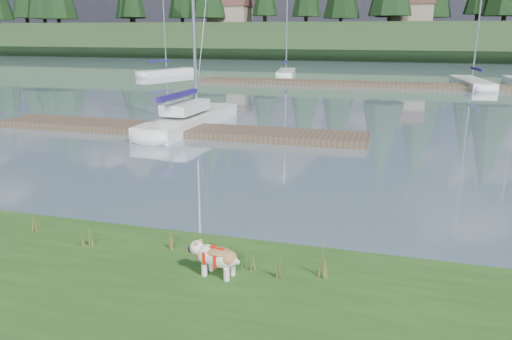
% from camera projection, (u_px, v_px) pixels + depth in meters
% --- Properties ---
extents(ground, '(200.00, 200.00, 0.00)m').
position_uv_depth(ground, '(334.00, 85.00, 39.40)').
color(ground, gray).
rests_on(ground, ground).
extents(ridge, '(200.00, 20.00, 5.00)m').
position_uv_depth(ridge, '(369.00, 41.00, 78.55)').
color(ridge, '#21361A').
rests_on(ridge, ground).
extents(bulldog, '(0.90, 0.45, 0.53)m').
position_uv_depth(bulldog, '(217.00, 256.00, 8.01)').
color(bulldog, silver).
rests_on(bulldog, bank).
extents(sailboat_main, '(2.00, 8.42, 12.07)m').
position_uv_depth(sailboat_main, '(196.00, 115.00, 22.77)').
color(sailboat_main, silver).
rests_on(sailboat_main, ground).
extents(dock_near, '(16.00, 2.00, 0.30)m').
position_uv_depth(dock_near, '(175.00, 130.00, 20.96)').
color(dock_near, '#4C3D2C').
rests_on(dock_near, ground).
extents(dock_far, '(26.00, 2.20, 0.30)m').
position_uv_depth(dock_far, '(359.00, 84.00, 38.84)').
color(dock_far, '#4C3D2C').
rests_on(dock_far, ground).
extents(sailboat_bg_0, '(3.93, 7.23, 10.54)m').
position_uv_depth(sailboat_bg_0, '(171.00, 72.00, 47.95)').
color(sailboat_bg_0, silver).
rests_on(sailboat_bg_0, ground).
extents(sailboat_bg_1, '(2.52, 7.39, 10.91)m').
position_uv_depth(sailboat_bg_1, '(286.00, 72.00, 47.29)').
color(sailboat_bg_1, silver).
rests_on(sailboat_bg_1, ground).
extents(sailboat_bg_3, '(2.74, 8.62, 12.40)m').
position_uv_depth(sailboat_bg_3, '(469.00, 81.00, 38.83)').
color(sailboat_bg_3, silver).
rests_on(sailboat_bg_3, ground).
extents(weed_0, '(0.17, 0.14, 0.60)m').
position_uv_depth(weed_0, '(86.00, 234.00, 9.10)').
color(weed_0, '#475B23').
rests_on(weed_0, bank).
extents(weed_1, '(0.17, 0.14, 0.40)m').
position_uv_depth(weed_1, '(170.00, 240.00, 9.05)').
color(weed_1, '#475B23').
rests_on(weed_1, bank).
extents(weed_2, '(0.17, 0.14, 0.65)m').
position_uv_depth(weed_2, '(280.00, 261.00, 7.96)').
color(weed_2, '#475B23').
rests_on(weed_2, bank).
extents(weed_3, '(0.17, 0.14, 0.45)m').
position_uv_depth(weed_3, '(35.00, 221.00, 9.86)').
color(weed_3, '#475B23').
rests_on(weed_3, bank).
extents(weed_4, '(0.17, 0.14, 0.36)m').
position_uv_depth(weed_4, '(248.00, 262.00, 8.23)').
color(weed_4, '#475B23').
rests_on(weed_4, bank).
extents(weed_5, '(0.17, 0.14, 0.66)m').
position_uv_depth(weed_5, '(323.00, 262.00, 7.95)').
color(weed_5, '#475B23').
rests_on(weed_5, bank).
extents(mud_lip, '(60.00, 0.50, 0.14)m').
position_uv_depth(mud_lip, '(135.00, 240.00, 10.11)').
color(mud_lip, '#33281C').
rests_on(mud_lip, ground).
extents(house_0, '(6.30, 5.30, 4.65)m').
position_uv_depth(house_0, '(230.00, 10.00, 80.24)').
color(house_0, gray).
rests_on(house_0, ridge).
extents(house_1, '(6.30, 5.30, 4.65)m').
position_uv_depth(house_1, '(412.00, 8.00, 73.82)').
color(house_1, gray).
rests_on(house_1, ridge).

